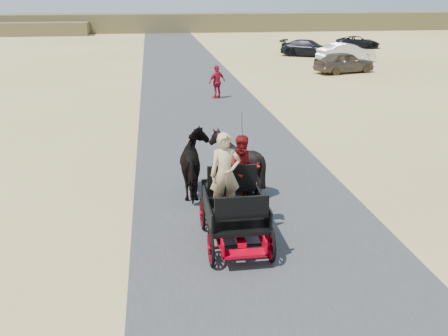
{
  "coord_description": "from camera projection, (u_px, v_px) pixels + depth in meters",
  "views": [
    {
      "loc": [
        -2.35,
        -9.46,
        5.31
      ],
      "look_at": [
        -0.71,
        1.96,
        1.2
      ],
      "focal_mm": 40.0,
      "sensor_mm": 36.0,
      "label": 1
    }
  ],
  "objects": [
    {
      "name": "car_c",
      "position": [
        308.0,
        48.0,
        42.57
      ],
      "size": [
        5.08,
        4.08,
        1.38
      ],
      "primitive_type": "imported",
      "rotation": [
        0.0,
        0.0,
        1.04
      ],
      "color": "black",
      "rests_on": "ground"
    },
    {
      "name": "road",
      "position": [
        269.0,
        247.0,
        10.91
      ],
      "size": [
        6.0,
        140.0,
        0.01
      ],
      "primitive_type": "cube",
      "color": "#38383A",
      "rests_on": "ground"
    },
    {
      "name": "ridge_far",
      "position": [
        167.0,
        23.0,
        68.32
      ],
      "size": [
        140.0,
        6.0,
        2.4
      ],
      "primitive_type": "cube",
      "color": "brown",
      "rests_on": "ground"
    },
    {
      "name": "car_a",
      "position": [
        344.0,
        62.0,
        33.92
      ],
      "size": [
        4.54,
        2.8,
        1.44
      ],
      "primitive_type": "imported",
      "rotation": [
        0.0,
        0.0,
        1.85
      ],
      "color": "brown",
      "rests_on": "ground"
    },
    {
      "name": "ground",
      "position": [
        269.0,
        248.0,
        10.91
      ],
      "size": [
        140.0,
        140.0,
        0.0
      ],
      "primitive_type": "plane",
      "color": "tan"
    },
    {
      "name": "carriage",
      "position": [
        234.0,
        228.0,
        11.03
      ],
      "size": [
        1.3,
        2.4,
        0.72
      ],
      "primitive_type": null,
      "color": "black",
      "rests_on": "ground"
    },
    {
      "name": "horse_left",
      "position": [
        197.0,
        164.0,
        13.59
      ],
      "size": [
        0.91,
        2.01,
        1.7
      ],
      "primitive_type": "imported",
      "rotation": [
        0.0,
        0.0,
        3.14
      ],
      "color": "black",
      "rests_on": "ground"
    },
    {
      "name": "passenger_woman",
      "position": [
        243.0,
        169.0,
        11.25
      ],
      "size": [
        0.77,
        0.6,
        1.58
      ],
      "primitive_type": "imported",
      "color": "#660C0F",
      "rests_on": "carriage"
    },
    {
      "name": "car_b",
      "position": [
        346.0,
        53.0,
        38.93
      ],
      "size": [
        4.74,
        2.39,
        1.49
      ],
      "primitive_type": "imported",
      "rotation": [
        0.0,
        0.0,
        1.76
      ],
      "color": "silver",
      "rests_on": "ground"
    },
    {
      "name": "driver_man",
      "position": [
        225.0,
        174.0,
        10.63
      ],
      "size": [
        0.66,
        0.43,
        1.8
      ],
      "primitive_type": "imported",
      "color": "tan",
      "rests_on": "carriage"
    },
    {
      "name": "car_d",
      "position": [
        358.0,
        42.0,
        48.66
      ],
      "size": [
        4.46,
        2.71,
        1.16
      ],
      "primitive_type": "imported",
      "rotation": [
        0.0,
        0.0,
        1.37
      ],
      "color": "black",
      "rests_on": "ground"
    },
    {
      "name": "horse_right",
      "position": [
        236.0,
        162.0,
        13.74
      ],
      "size": [
        1.37,
        1.54,
        1.7
      ],
      "primitive_type": "imported",
      "rotation": [
        0.0,
        0.0,
        3.14
      ],
      "color": "black",
      "rests_on": "ground"
    },
    {
      "name": "pedestrian",
      "position": [
        217.0,
        82.0,
        25.78
      ],
      "size": [
        1.08,
        0.88,
        1.73
      ],
      "primitive_type": "imported",
      "rotation": [
        0.0,
        0.0,
        3.68
      ],
      "color": "#A2122C",
      "rests_on": "ground"
    }
  ]
}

